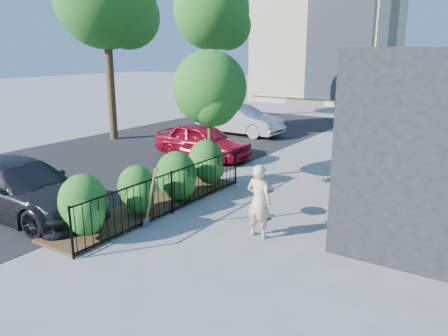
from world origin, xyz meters
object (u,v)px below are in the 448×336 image
Objects in this scene: patio_tree at (211,92)px; street_tree_near at (106,4)px; street_tree_far at (212,16)px; car_darkgrey at (20,188)px; car_silver at (239,120)px; woman at (259,201)px; car_red at (203,141)px; shovel at (150,202)px; cafe_table at (262,198)px.

patio_tree is 8.92m from street_tree_near.
street_tree_far reaches higher than car_darkgrey.
car_silver is (4.19, 4.25, -5.20)m from street_tree_near.
patio_tree is 8.49m from car_silver.
patio_tree is at bearing -22.57° from street_tree_near.
street_tree_near reaches higher than patio_tree.
woman is at bearing -28.85° from street_tree_near.
patio_tree is 13.95m from street_tree_far.
street_tree_near reaches higher than car_red.
street_tree_far is at bearing 50.18° from car_silver.
shovel is 7.01m from car_red.
street_tree_near is 5.48× the size of shovel.
car_silver is at bearing 16.47° from car_red.
street_tree_near is at bearing 83.42° from car_red.
street_tree_near is at bearing 137.43° from car_silver.
car_silver is (-4.49, 11.27, 0.05)m from shovel.
car_silver is at bearing -41.82° from street_tree_far.
street_tree_far is 5.08× the size of woman.
car_red is at bearing -57.33° from street_tree_far.
street_tree_far is 1.91× the size of car_silver.
patio_tree is 2.42× the size of woman.
patio_tree is at bearing -37.00° from woman.
street_tree_near is 5.08× the size of woman.
car_silver is (-6.28, 9.30, 0.19)m from cafe_table.
woman is at bearing 24.04° from shovel.
car_red is (-3.09, 6.30, -0.01)m from shovel.
woman is (3.22, -2.81, -1.95)m from patio_tree.
cafe_table is at bearing 47.69° from shovel.
car_red is (5.59, -0.72, -5.26)m from street_tree_near.
cafe_table is at bearing -143.98° from car_silver.
street_tree_near is at bearing 29.83° from car_darkgrey.
street_tree_near is 7.92m from car_silver.
shovel reaches higher than car_silver.
street_tree_near is 13.47m from woman.
car_darkgrey is at bearing -162.43° from shovel.
car_silver is (-1.40, 4.97, 0.06)m from car_red.
car_silver is at bearing 1.63° from car_darkgrey.
shovel is at bearing -38.95° from street_tree_near.
street_tree_near reaches higher than car_darkgrey.
cafe_table is 1.10m from woman.
car_silver is at bearing 124.03° from cafe_table.
car_silver reaches higher than car_red.
patio_tree is 2.61× the size of shovel.
street_tree_near is at bearing -90.00° from street_tree_far.
car_darkgrey is (1.20, -12.31, -0.03)m from car_silver.
street_tree_far reaches higher than patio_tree.
car_silver reaches higher than car_darkgrey.
woman is at bearing -41.17° from patio_tree.
street_tree_near is (-7.70, 3.20, 3.15)m from patio_tree.
woman is (10.92, -6.01, -5.10)m from street_tree_near.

